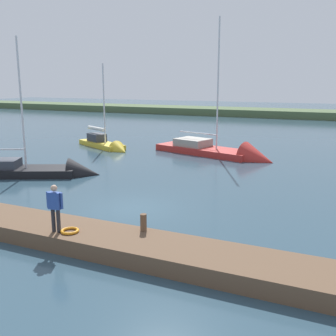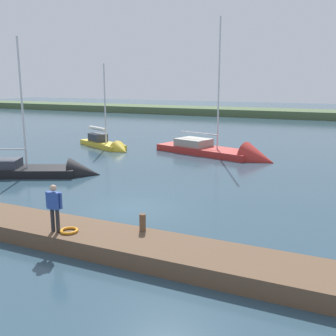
{
  "view_description": "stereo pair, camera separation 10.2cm",
  "coord_description": "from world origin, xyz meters",
  "px_view_note": "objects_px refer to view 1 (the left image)",
  "views": [
    {
      "loc": [
        -9.18,
        15.73,
        5.92
      ],
      "look_at": [
        -0.88,
        -2.34,
        1.58
      ],
      "focal_mm": 42.75,
      "sensor_mm": 36.0,
      "label": 1
    },
    {
      "loc": [
        -9.27,
        15.69,
        5.92
      ],
      "look_at": [
        -0.88,
        -2.34,
        1.58
      ],
      "focal_mm": 42.75,
      "sensor_mm": 36.0,
      "label": 2
    }
  ],
  "objects_px": {
    "life_ring_buoy": "(70,231)",
    "sailboat_behind_pier": "(224,155)",
    "mooring_post_near": "(143,222)",
    "sailboat_outer_mooring": "(106,146)",
    "person_on_dock": "(55,205)",
    "sailboat_near_dock": "(42,174)"
  },
  "relations": [
    {
      "from": "sailboat_near_dock",
      "to": "mooring_post_near",
      "type": "bearing_deg",
      "value": -58.58
    },
    {
      "from": "mooring_post_near",
      "to": "person_on_dock",
      "type": "xyz_separation_m",
      "value": [
        2.8,
        1.41,
        0.7
      ]
    },
    {
      "from": "person_on_dock",
      "to": "sailboat_outer_mooring",
      "type": "bearing_deg",
      "value": 21.9
    },
    {
      "from": "life_ring_buoy",
      "to": "sailboat_outer_mooring",
      "type": "height_order",
      "value": "sailboat_outer_mooring"
    },
    {
      "from": "mooring_post_near",
      "to": "sailboat_behind_pier",
      "type": "height_order",
      "value": "sailboat_behind_pier"
    },
    {
      "from": "life_ring_buoy",
      "to": "sailboat_behind_pier",
      "type": "relative_size",
      "value": 0.05
    },
    {
      "from": "mooring_post_near",
      "to": "sailboat_behind_pier",
      "type": "relative_size",
      "value": 0.05
    },
    {
      "from": "sailboat_outer_mooring",
      "to": "mooring_post_near",
      "type": "bearing_deg",
      "value": -26.28
    },
    {
      "from": "sailboat_outer_mooring",
      "to": "person_on_dock",
      "type": "relative_size",
      "value": 4.68
    },
    {
      "from": "life_ring_buoy",
      "to": "sailboat_near_dock",
      "type": "height_order",
      "value": "sailboat_near_dock"
    },
    {
      "from": "sailboat_outer_mooring",
      "to": "sailboat_behind_pier",
      "type": "bearing_deg",
      "value": 29.82
    },
    {
      "from": "life_ring_buoy",
      "to": "sailboat_near_dock",
      "type": "xyz_separation_m",
      "value": [
        8.89,
        -8.43,
        -0.56
      ]
    },
    {
      "from": "sailboat_behind_pier",
      "to": "sailboat_near_dock",
      "type": "xyz_separation_m",
      "value": [
        8.64,
        11.3,
        -0.03
      ]
    },
    {
      "from": "life_ring_buoy",
      "to": "person_on_dock",
      "type": "xyz_separation_m",
      "value": [
        0.45,
        0.18,
        0.97
      ]
    },
    {
      "from": "mooring_post_near",
      "to": "sailboat_behind_pier",
      "type": "xyz_separation_m",
      "value": [
        2.59,
        -18.49,
        -0.79
      ]
    },
    {
      "from": "sailboat_near_dock",
      "to": "person_on_dock",
      "type": "bearing_deg",
      "value": -71.51
    },
    {
      "from": "person_on_dock",
      "to": "sailboat_behind_pier",
      "type": "bearing_deg",
      "value": -7.36
    },
    {
      "from": "life_ring_buoy",
      "to": "sailboat_near_dock",
      "type": "bearing_deg",
      "value": -43.47
    },
    {
      "from": "life_ring_buoy",
      "to": "sailboat_behind_pier",
      "type": "height_order",
      "value": "sailboat_behind_pier"
    },
    {
      "from": "mooring_post_near",
      "to": "life_ring_buoy",
      "type": "bearing_deg",
      "value": 27.77
    },
    {
      "from": "mooring_post_near",
      "to": "sailboat_behind_pier",
      "type": "distance_m",
      "value": 18.69
    },
    {
      "from": "life_ring_buoy",
      "to": "person_on_dock",
      "type": "bearing_deg",
      "value": 21.23
    }
  ]
}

